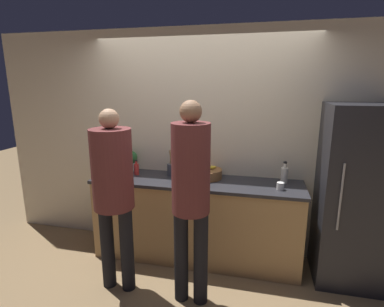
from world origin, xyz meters
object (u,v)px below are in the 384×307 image
object	(u,v)px
utensil_crock	(171,169)
potted_plant	(131,160)
person_left	(113,184)
fruit_bowl	(206,173)
person_center	(191,189)
bottle_red	(136,169)
bottle_clear	(284,174)
cup_white	(280,186)
cup_blue	(120,175)
refrigerator	(353,196)

from	to	relation	value
utensil_crock	potted_plant	distance (m)	0.56
person_left	fruit_bowl	distance (m)	1.09
person_center	potted_plant	bearing A→B (deg)	136.89
bottle_red	bottle_clear	distance (m)	1.67
person_center	cup_white	distance (m)	1.01
fruit_bowl	potted_plant	bearing A→B (deg)	174.81
utensil_crock	cup_white	size ratio (longest dim) A/B	4.03
person_left	cup_blue	xyz separation A→B (m)	(-0.22, 0.56, -0.10)
utensil_crock	bottle_clear	world-z (taller)	utensil_crock
cup_white	potted_plant	distance (m)	1.79
refrigerator	person_center	world-z (taller)	person_center
person_left	potted_plant	world-z (taller)	person_left
cup_white	potted_plant	bearing A→B (deg)	170.37
person_center	fruit_bowl	distance (m)	0.84
person_left	bottle_clear	distance (m)	1.78
person_left	cup_white	distance (m)	1.64
fruit_bowl	cup_blue	xyz separation A→B (m)	(-0.94, -0.25, -0.01)
utensil_crock	bottle_red	bearing A→B (deg)	-170.89
refrigerator	cup_blue	bearing A→B (deg)	-177.14
person_center	potted_plant	xyz separation A→B (m)	(-0.98, 0.92, -0.03)
fruit_bowl	bottle_clear	distance (m)	0.85
cup_blue	person_left	bearing A→B (deg)	-68.49
potted_plant	cup_blue	bearing A→B (deg)	-86.78
cup_blue	bottle_red	bearing A→B (deg)	56.77
potted_plant	utensil_crock	bearing A→B (deg)	-9.20
refrigerator	bottle_clear	xyz separation A→B (m)	(-0.65, 0.16, 0.13)
person_center	bottle_clear	xyz separation A→B (m)	(0.83, 0.86, -0.07)
person_left	person_center	xyz separation A→B (m)	(0.74, -0.02, 0.02)
refrigerator	utensil_crock	bearing A→B (deg)	176.08
fruit_bowl	cup_blue	bearing A→B (deg)	-164.89
bottle_clear	cup_white	world-z (taller)	bottle_clear
utensil_crock	bottle_red	xyz separation A→B (m)	(-0.41, -0.07, -0.01)
utensil_crock	potted_plant	size ratio (longest dim) A/B	1.23
bottle_clear	cup_blue	xyz separation A→B (m)	(-1.79, -0.28, -0.05)
potted_plant	bottle_clear	bearing A→B (deg)	-2.06
fruit_bowl	potted_plant	distance (m)	0.97
bottle_clear	person_left	bearing A→B (deg)	-151.94
person_left	bottle_red	world-z (taller)	person_left
person_left	cup_blue	size ratio (longest dim) A/B	18.94
bottle_red	potted_plant	distance (m)	0.22
person_center	utensil_crock	distance (m)	0.94
refrigerator	utensil_crock	world-z (taller)	refrigerator
utensil_crock	bottle_red	distance (m)	0.42
bottle_clear	potted_plant	bearing A→B (deg)	177.94
bottle_clear	person_center	bearing A→B (deg)	-134.12
fruit_bowl	person_left	bearing A→B (deg)	-131.53
refrigerator	utensil_crock	size ratio (longest dim) A/B	5.96
bottle_red	cup_white	distance (m)	1.63
person_left	cup_blue	bearing A→B (deg)	111.51
cup_white	utensil_crock	bearing A→B (deg)	170.18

